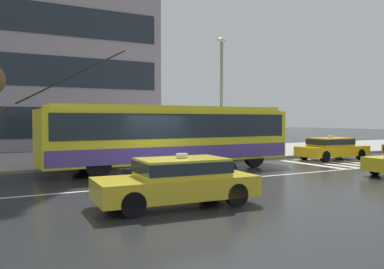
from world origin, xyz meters
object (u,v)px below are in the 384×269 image
pedestrian_walking_past (209,128)px  taxi_oncoming_near (178,179)px  street_lamp (222,87)px  pedestrian_at_shelter (193,140)px  taxi_ahead_of_bus (332,148)px  trolleybus (171,135)px  pedestrian_approaching_curb (196,129)px  bus_shelter (93,124)px

pedestrian_walking_past → taxi_oncoming_near: bearing=-124.3°
taxi_oncoming_near → street_lamp: bearing=52.3°
taxi_oncoming_near → pedestrian_at_shelter: (6.14, 10.76, 0.43)m
pedestrian_at_shelter → pedestrian_walking_past: 1.53m
taxi_ahead_of_bus → pedestrian_walking_past: 7.21m
street_lamp → taxi_ahead_of_bus: bearing=-22.6°
trolleybus → pedestrian_approaching_curb: trolleybus is taller
pedestrian_approaching_curb → trolleybus: bearing=-130.0°
taxi_oncoming_near → pedestrian_at_shelter: bearing=60.3°
taxi_ahead_of_bus → bus_shelter: bus_shelter is taller
taxi_ahead_of_bus → pedestrian_walking_past: bearing=158.3°
trolleybus → bus_shelter: size_ratio=3.48×
pedestrian_at_shelter → pedestrian_approaching_curb: 1.21m
taxi_oncoming_near → pedestrian_walking_past: 11.46m
pedestrian_at_shelter → pedestrian_walking_past: (0.30, -1.34, 0.68)m
trolleybus → street_lamp: size_ratio=1.85×
pedestrian_approaching_curb → pedestrian_walking_past: 2.17m
pedestrian_walking_past → street_lamp: street_lamp is taller
bus_shelter → taxi_oncoming_near: bearing=-91.6°
taxi_oncoming_near → pedestrian_walking_past: pedestrian_walking_past is taller
trolleybus → street_lamp: (4.08, 2.16, 2.49)m
pedestrian_at_shelter → pedestrian_approaching_curb: pedestrian_approaching_curb is taller
trolleybus → bus_shelter: (-2.79, 3.26, 0.50)m
taxi_ahead_of_bus → taxi_oncoming_near: size_ratio=0.98×
street_lamp → taxi_oncoming_near: bearing=-127.7°
pedestrian_approaching_curb → street_lamp: 3.32m
pedestrian_at_shelter → taxi_oncoming_near: bearing=-119.7°
street_lamp → pedestrian_at_shelter: bearing=124.0°
trolleybus → pedestrian_at_shelter: size_ratio=7.39×
bus_shelter → street_lamp: 7.24m
pedestrian_at_shelter → street_lamp: size_ratio=0.25×
trolleybus → pedestrian_at_shelter: 4.80m
trolleybus → bus_shelter: 4.32m
taxi_oncoming_near → pedestrian_approaching_curb: 13.46m
pedestrian_walking_past → bus_shelter: bearing=171.4°
taxi_oncoming_near → street_lamp: street_lamp is taller
pedestrian_at_shelter → pedestrian_walking_past: size_ratio=0.82×
trolleybus → pedestrian_walking_past: trolleybus is taller
taxi_oncoming_near → pedestrian_approaching_curb: (6.82, 11.56, 1.03)m
bus_shelter → pedestrian_at_shelter: bus_shelter is taller
trolleybus → pedestrian_at_shelter: (3.06, 3.66, -0.47)m
trolleybus → street_lamp: 5.24m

